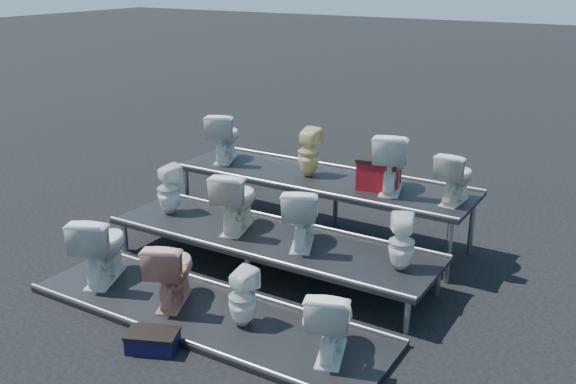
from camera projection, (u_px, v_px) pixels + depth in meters
The scene contains 18 objects.
ground at pixel (270, 271), 8.00m from camera, with size 80.00×80.00×0.00m, color black.
tier_front at pixel (206, 314), 6.94m from camera, with size 4.20×1.20×0.06m, color black.
tier_mid at pixel (270, 254), 7.92m from camera, with size 4.20×1.20×0.46m, color black.
tier_back at pixel (320, 207), 8.90m from camera, with size 4.20×1.20×0.86m, color black.
toilet_0 at pixel (102, 246), 7.52m from camera, with size 0.47×0.83×0.85m, color white.
toilet_1 at pixel (172, 270), 7.01m from camera, with size 0.43×0.76×0.77m, color tan.
toilet_2 at pixel (242, 297), 6.58m from camera, with size 0.28×0.29×0.63m, color white.
toilet_3 at pixel (331, 319), 6.06m from camera, with size 0.42×0.73×0.75m, color white.
toilet_4 at pixel (169, 189), 8.51m from camera, with size 0.30×0.31×0.67m, color white.
toilet_5 at pixel (236, 200), 7.96m from camera, with size 0.44×0.77×0.78m, color silver.
toilet_6 at pixel (302, 216), 7.50m from camera, with size 0.42×0.73×0.74m, color white.
toilet_7 at pixel (402, 242), 6.91m from camera, with size 0.28×0.29×0.63m, color white.
toilet_8 at pixel (224, 136), 9.43m from camera, with size 0.41×0.72×0.73m, color white.
toilet_9 at pixel (309, 152), 8.74m from camera, with size 0.30×0.31×0.67m, color beige.
toilet_10 at pixel (391, 161), 8.14m from camera, with size 0.44×0.77×0.79m, color white.
toilet_11 at pixel (455, 177), 7.76m from camera, with size 0.36×0.63×0.64m, color silver.
red_crate at pixel (379, 175), 8.29m from camera, with size 0.51×0.40×0.36m, color maroon.
step_stool at pixel (153, 342), 6.32m from camera, with size 0.48×0.29×0.17m, color black.
Camera 1 is at (3.91, -6.06, 3.59)m, focal length 40.00 mm.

